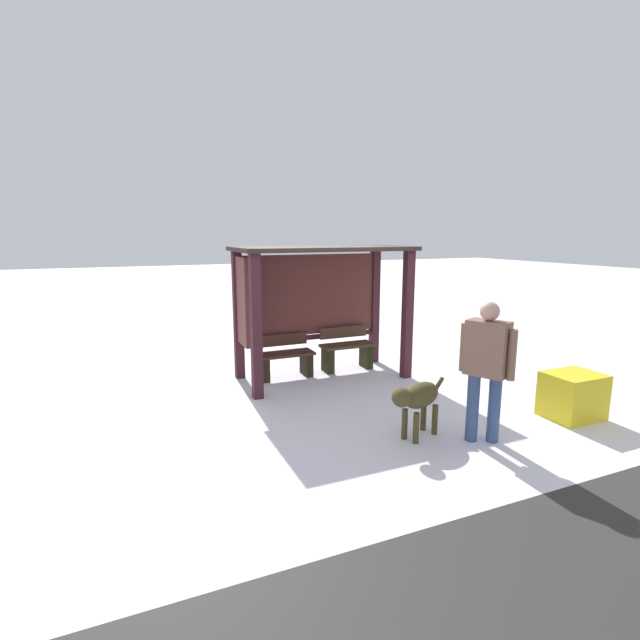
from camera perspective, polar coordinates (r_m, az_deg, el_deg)
The scene contains 7 objects.
ground_plane at distance 7.98m, azimuth 0.35°, elevation -6.97°, with size 60.00×60.00×0.00m, color white.
bus_shelter at distance 7.81m, azimuth -1.01°, elevation 4.15°, with size 2.85×1.36×2.19m.
bench_left_inside at distance 7.93m, azimuth -4.30°, elevation -4.77°, with size 0.96×0.41×0.71m.
bench_center_inside at distance 8.36m, azimuth 3.28°, elevation -3.76°, with size 0.96×0.38×0.75m.
person_walking at distance 5.67m, azimuth 19.60°, elevation -4.70°, with size 0.43×0.62×1.65m.
dog at distance 5.68m, azimuth 11.82°, elevation -9.31°, with size 0.90×0.46×0.69m.
grit_bin at distance 7.06m, azimuth 28.39°, elevation -8.09°, with size 0.70×0.56×0.60m, color yellow.
Camera 1 is at (-3.05, -6.97, 2.40)m, focal length 26.29 mm.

